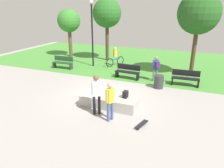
% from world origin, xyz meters
% --- Properties ---
extents(ground_plane, '(28.00, 28.00, 0.00)m').
position_xyz_m(ground_plane, '(0.00, 0.00, 0.00)').
color(ground_plane, '#9E9993').
extents(grass_lawn, '(26.60, 11.60, 0.01)m').
position_xyz_m(grass_lawn, '(0.00, 8.20, 0.00)').
color(grass_lawn, '#478C38').
rests_on(grass_lawn, ground_plane).
extents(concrete_ledge, '(2.67, 1.09, 0.50)m').
position_xyz_m(concrete_ledge, '(0.66, -1.20, 0.25)').
color(concrete_ledge, '#A8A59E').
rests_on(concrete_ledge, ground_plane).
extents(backpack_on_ledge, '(0.21, 0.29, 0.32)m').
position_xyz_m(backpack_on_ledge, '(1.40, -1.05, 0.66)').
color(backpack_on_ledge, black).
rests_on(backpack_on_ledge, concrete_ledge).
extents(skater_performing_trick, '(0.30, 0.41, 1.67)m').
position_xyz_m(skater_performing_trick, '(1.21, -2.42, 0.97)').
color(skater_performing_trick, '#3F5184').
rests_on(skater_performing_trick, ground_plane).
extents(skater_watching, '(0.38, 0.34, 1.81)m').
position_xyz_m(skater_watching, '(0.46, -2.14, 1.07)').
color(skater_watching, black).
rests_on(skater_watching, ground_plane).
extents(skateboard_by_ledge, '(0.40, 0.82, 0.08)m').
position_xyz_m(skateboard_by_ledge, '(2.53, -2.35, 0.06)').
color(skateboard_by_ledge, black).
rests_on(skateboard_by_ledge, ground_plane).
extents(park_bench_near_lamppost, '(1.63, 0.56, 0.91)m').
position_xyz_m(park_bench_near_lamppost, '(3.75, 3.14, 0.48)').
color(park_bench_near_lamppost, black).
rests_on(park_bench_near_lamppost, ground_plane).
extents(park_bench_center_lawn, '(1.63, 0.58, 0.91)m').
position_xyz_m(park_bench_center_lawn, '(0.14, 3.08, 0.48)').
color(park_bench_center_lawn, black).
rests_on(park_bench_center_lawn, ground_plane).
extents(park_bench_by_oak, '(1.62, 0.54, 0.91)m').
position_xyz_m(park_bench_by_oak, '(-5.21, 3.51, 0.48)').
color(park_bench_by_oak, '#1E4223').
rests_on(park_bench_by_oak, ground_plane).
extents(tree_leaning_ash, '(2.38, 2.38, 5.17)m').
position_xyz_m(tree_leaning_ash, '(-3.14, 7.26, 3.93)').
color(tree_leaning_ash, '#4C3823').
rests_on(tree_leaning_ash, grass_lawn).
extents(tree_broad_elm, '(2.64, 2.64, 5.42)m').
position_xyz_m(tree_broad_elm, '(3.97, 5.23, 4.06)').
color(tree_broad_elm, '#4C3823').
rests_on(tree_broad_elm, grass_lawn).
extents(tree_slender_maple, '(2.06, 2.06, 4.32)m').
position_xyz_m(tree_slender_maple, '(-6.94, 7.31, 3.23)').
color(tree_slender_maple, brown).
rests_on(tree_slender_maple, grass_lawn).
extents(lamp_post, '(0.28, 0.28, 4.92)m').
position_xyz_m(lamp_post, '(-3.40, 5.02, 2.93)').
color(lamp_post, black).
rests_on(lamp_post, ground_plane).
extents(trash_bin, '(0.55, 0.55, 0.76)m').
position_xyz_m(trash_bin, '(2.36, 2.09, 0.38)').
color(trash_bin, '#333338').
rests_on(trash_bin, ground_plane).
extents(pedestrian_with_backpack, '(0.45, 0.44, 1.60)m').
position_xyz_m(pedestrian_with_backpack, '(1.92, 3.25, 0.95)').
color(pedestrian_with_backpack, slate).
rests_on(pedestrian_with_backpack, ground_plane).
extents(cyclist_on_bicycle, '(0.91, 1.64, 1.52)m').
position_xyz_m(cyclist_on_bicycle, '(-1.79, 5.72, 0.63)').
color(cyclist_on_bicycle, black).
rests_on(cyclist_on_bicycle, ground_plane).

